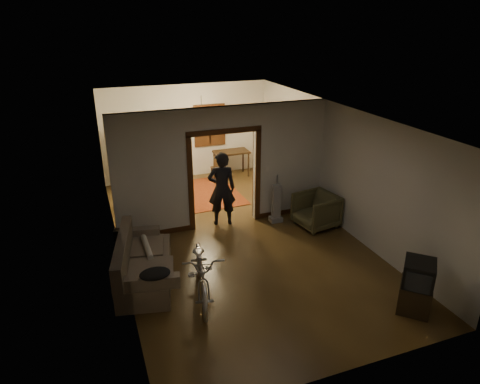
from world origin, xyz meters
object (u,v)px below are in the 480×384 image
sofa (144,259)px  person (222,189)px  bicycle (202,270)px  armchair (316,211)px  desk (231,164)px  locker (145,157)px

sofa → person: size_ratio=1.13×
bicycle → armchair: bicycle is taller
person → bicycle: bearing=76.5°
sofa → person: 2.77m
sofa → person: bearing=52.3°
armchair → person: 2.25m
person → sofa: bearing=52.1°
person → desk: size_ratio=1.68×
desk → armchair: bearing=-65.7°
locker → armchair: bearing=-38.2°
bicycle → person: person is taller
locker → desk: locker is taller
bicycle → sofa: bearing=147.5°
bicycle → locker: (-0.07, 5.62, 0.40)m
sofa → desk: (3.39, 4.81, -0.07)m
bicycle → armchair: 3.64m
person → locker: 3.29m
sofa → armchair: (4.09, 0.86, -0.06)m
bicycle → person: size_ratio=1.09×
armchair → sofa: bearing=-87.5°
bicycle → locker: bearing=101.7°
armchair → locker: bearing=-149.5°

